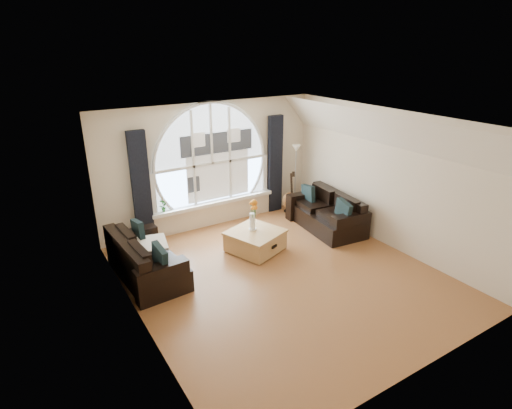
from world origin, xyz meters
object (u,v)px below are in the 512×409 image
Objects in this scene: sofa_left at (147,257)px; guitar at (290,192)px; floor_lamp at (295,178)px; potted_plant at (163,205)px; coffee_chest at (255,240)px; sofa_right at (326,211)px; vase_flowers at (252,211)px.

guitar is (3.83, 1.08, 0.13)m from sofa_left.
sofa_left is 4.28m from floor_lamp.
potted_plant is (0.84, 1.44, 0.29)m from sofa_left.
coffee_chest is (2.11, -0.14, -0.17)m from sofa_left.
floor_lamp is (0.12, 1.29, 0.40)m from sofa_right.
floor_lamp is 3.25m from potted_plant.
vase_flowers reaches higher than guitar.
guitar is (-0.25, -0.15, -0.27)m from floor_lamp.
coffee_chest is at bearing -84.12° from vase_flowers.
guitar is at bearing 11.78° from sofa_left.
guitar reaches higher than sofa_left.
guitar is (1.72, 1.22, 0.30)m from coffee_chest.
floor_lamp is 5.52× the size of potted_plant.
coffee_chest is 2.08m from potted_plant.
floor_lamp reaches higher than sofa_right.
sofa_right is at bearing -17.66° from coffee_chest.
floor_lamp reaches higher than coffee_chest.
coffee_chest is at bearing -171.60° from sofa_right.
guitar is at bearing -6.91° from potted_plant.
potted_plant is at bearing 130.07° from vase_flowers.
sofa_right is 1.09× the size of floor_lamp.
guitar is 3.66× the size of potted_plant.
vase_flowers reaches higher than potted_plant.
sofa_left is at bearing -163.29° from floor_lamp.
vase_flowers is (-1.87, 0.01, 0.41)m from sofa_right.
sofa_right is 1.16m from guitar.
floor_lamp is 1.51× the size of guitar.
coffee_chest is (-1.86, -0.08, -0.17)m from sofa_right.
sofa_right is 3.48m from potted_plant.
sofa_left is 1.09× the size of floor_lamp.
floor_lamp is (1.98, 1.37, 0.57)m from coffee_chest.
floor_lamp reaches higher than potted_plant.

